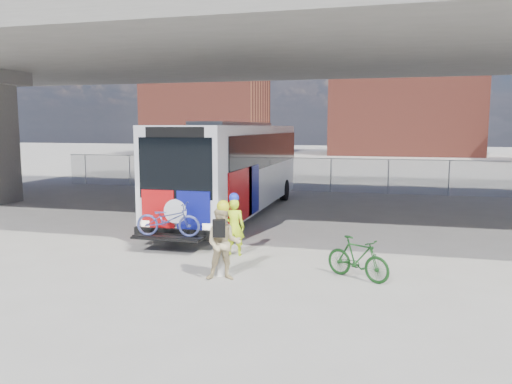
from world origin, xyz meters
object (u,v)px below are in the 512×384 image
(cyclist_hivis, at_px, (234,225))
(bike_parked, at_px, (358,258))
(bollard, at_px, (221,252))
(cyclist_tan, at_px, (223,242))
(bus, at_px, (236,162))

(cyclist_hivis, distance_m, bike_parked, 3.69)
(cyclist_hivis, bearing_deg, bollard, 89.55)
(cyclist_tan, xyz_separation_m, bike_parked, (2.99, 0.82, -0.38))
(cyclist_tan, height_order, bike_parked, cyclist_tan)
(bus, relative_size, cyclist_tan, 6.96)
(bollard, bearing_deg, cyclist_tan, -63.03)
(bus, xyz_separation_m, cyclist_tan, (2.25, -8.52, -1.23))
(bollard, xyz_separation_m, bike_parked, (3.15, 0.49, -0.06))
(cyclist_hivis, xyz_separation_m, bike_parked, (3.40, -1.39, -0.34))
(cyclist_hivis, bearing_deg, cyclist_tan, 92.67)
(bus, height_order, cyclist_tan, bus)
(bus, bearing_deg, bollard, -75.75)
(bollard, height_order, cyclist_hivis, cyclist_hivis)
(bus, distance_m, cyclist_tan, 8.90)
(cyclist_tan, bearing_deg, bike_parked, 0.35)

